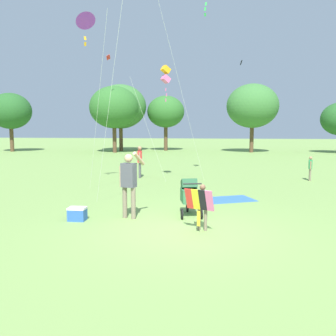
% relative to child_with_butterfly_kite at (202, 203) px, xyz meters
% --- Properties ---
extents(ground_plane, '(120.00, 120.00, 0.00)m').
position_rel_child_with_butterfly_kite_xyz_m(ground_plane, '(-0.42, -0.02, -0.67)').
color(ground_plane, '#75994C').
extents(treeline_distant, '(40.49, 7.19, 6.94)m').
position_rel_child_with_butterfly_kite_xyz_m(treeline_distant, '(2.94, 25.48, 3.43)').
color(treeline_distant, brown).
rests_on(treeline_distant, ground).
extents(child_with_butterfly_kite, '(0.70, 0.50, 1.10)m').
position_rel_child_with_butterfly_kite_xyz_m(child_with_butterfly_kite, '(0.00, 0.00, 0.00)').
color(child_with_butterfly_kite, '#7F705B').
rests_on(child_with_butterfly_kite, ground).
extents(person_adult_flyer, '(0.65, 0.52, 1.80)m').
position_rel_child_with_butterfly_kite_xyz_m(person_adult_flyer, '(-1.94, 0.91, 0.37)').
color(person_adult_flyer, '#7F705B').
rests_on(person_adult_flyer, ground).
extents(stroller, '(0.66, 1.12, 1.03)m').
position_rel_child_with_butterfly_kite_xyz_m(stroller, '(-0.36, 1.40, -0.06)').
color(stroller, black).
rests_on(stroller, ground).
extents(kite_orange_delta, '(1.87, 2.40, 6.62)m').
position_rel_child_with_butterfly_kite_xyz_m(kite_orange_delta, '(-4.47, 5.16, 5.61)').
color(kite_orange_delta, purple).
rests_on(kite_orange_delta, ground).
extents(kite_blue_high, '(1.56, 1.41, 5.01)m').
position_rel_child_with_butterfly_kite_xyz_m(kite_blue_high, '(-1.73, 7.32, 3.95)').
color(kite_blue_high, '#F4A319').
rests_on(kite_blue_high, ground).
extents(distant_kites_cluster, '(21.73, 10.75, 8.43)m').
position_rel_child_with_butterfly_kite_xyz_m(distant_kites_cluster, '(4.61, 20.63, 9.97)').
color(distant_kites_cluster, yellow).
extents(person_red_shirt, '(0.24, 0.48, 1.49)m').
position_rel_child_with_butterfly_kite_xyz_m(person_red_shirt, '(-3.08, 8.27, 0.21)').
color(person_red_shirt, '#4C4C51').
rests_on(person_red_shirt, ground).
extents(person_sitting_far, '(0.18, 0.35, 1.09)m').
position_rel_child_with_butterfly_kite_xyz_m(person_sitting_far, '(4.66, 8.24, -0.02)').
color(person_sitting_far, '#7F705B').
rests_on(person_sitting_far, ground).
extents(picnic_blanket, '(1.86, 1.58, 0.02)m').
position_rel_child_with_butterfly_kite_xyz_m(picnic_blanket, '(0.85, 3.66, -0.66)').
color(picnic_blanket, '#3366B2').
rests_on(picnic_blanket, ground).
extents(cooler_box, '(0.45, 0.33, 0.35)m').
position_rel_child_with_butterfly_kite_xyz_m(cooler_box, '(-3.24, 0.54, -0.49)').
color(cooler_box, '#2D5BB7').
rests_on(cooler_box, ground).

